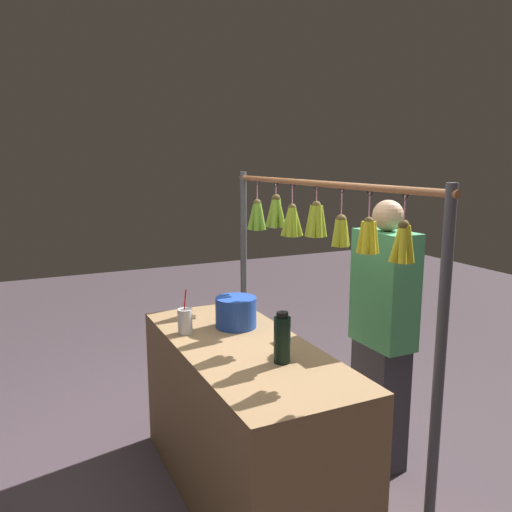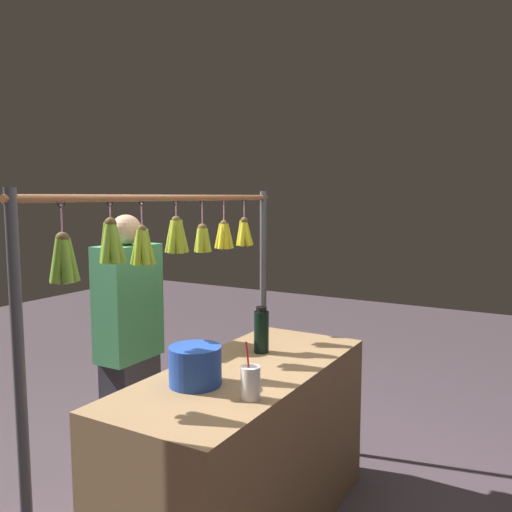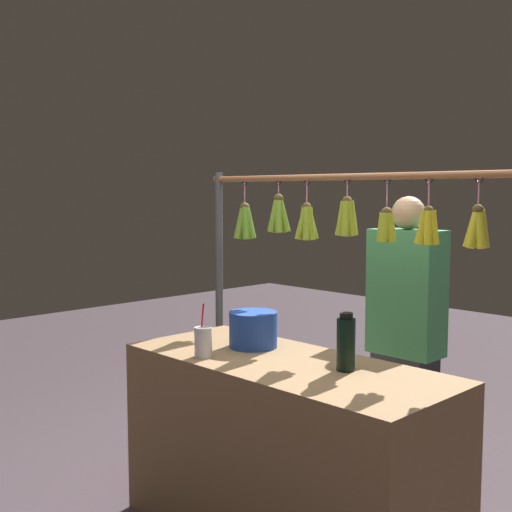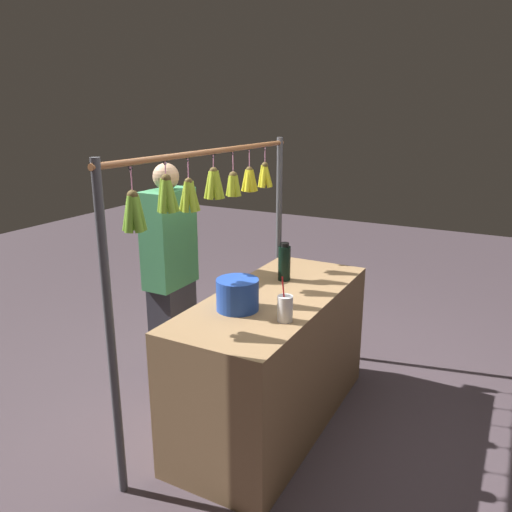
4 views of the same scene
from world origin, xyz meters
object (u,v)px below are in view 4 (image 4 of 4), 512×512
(water_bottle, at_px, (284,262))
(vendor_person, at_px, (171,281))
(blue_bucket, at_px, (238,294))
(drink_cup, at_px, (285,308))

(water_bottle, distance_m, vendor_person, 0.80)
(water_bottle, height_order, blue_bucket, water_bottle)
(water_bottle, relative_size, blue_bucket, 1.06)
(blue_bucket, height_order, drink_cup, drink_cup)
(water_bottle, bearing_deg, blue_bucket, -1.30)
(drink_cup, bearing_deg, blue_bucket, -94.14)
(water_bottle, distance_m, drink_cup, 0.66)
(water_bottle, relative_size, drink_cup, 1.01)
(water_bottle, xyz_separation_m, drink_cup, (0.59, 0.28, -0.05))
(vendor_person, bearing_deg, water_bottle, 104.52)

